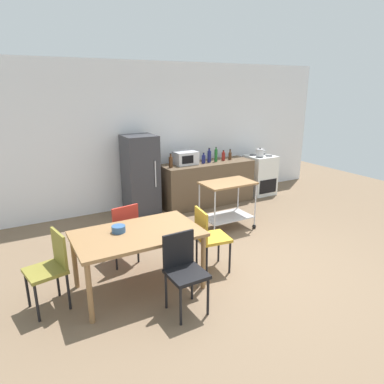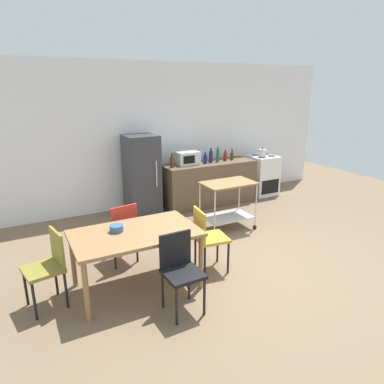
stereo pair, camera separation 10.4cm
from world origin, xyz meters
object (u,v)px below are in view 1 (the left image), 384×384
at_px(refrigerator, 141,176).
at_px(fruit_bowl, 119,229).
at_px(bottle_soda, 209,156).
at_px(bottle_hot_sauce, 223,156).
at_px(chair_mustard, 209,235).
at_px(stove_oven, 260,175).
at_px(bottle_wine, 171,162).
at_px(microwave, 185,158).
at_px(dining_table, 138,238).
at_px(kitchen_cart, 227,198).
at_px(bottle_soy_sauce, 204,159).
at_px(chair_olive, 51,265).
at_px(chair_black, 184,267).
at_px(chair_red, 122,229).
at_px(kettle, 260,153).
at_px(bottle_sparkling_water, 216,155).
at_px(bottle_sesame_oil, 230,156).

height_order(refrigerator, fruit_bowl, refrigerator).
height_order(bottle_soda, bottle_hot_sauce, bottle_soda).
bearing_deg(chair_mustard, stove_oven, -42.75).
relative_size(bottle_wine, microwave, 0.61).
relative_size(stove_oven, bottle_wine, 3.28).
relative_size(dining_table, bottle_wine, 5.35).
distance_m(kitchen_cart, bottle_soy_sauce, 1.41).
xyz_separation_m(kitchen_cart, fruit_bowl, (-2.22, -0.92, 0.22)).
bearing_deg(chair_olive, bottle_soy_sauce, 112.76).
xyz_separation_m(bottle_soda, bottle_hot_sauce, (0.36, 0.01, -0.03)).
height_order(bottle_wine, bottle_hot_sauce, bottle_wine).
distance_m(chair_mustard, chair_black, 0.91).
bearing_deg(bottle_wine, chair_red, -133.41).
bearing_deg(kettle, bottle_soda, 176.35).
bearing_deg(chair_olive, bottle_soda, 111.91).
height_order(chair_mustard, microwave, microwave).
height_order(bottle_wine, bottle_sparkling_water, bottle_sparkling_water).
bearing_deg(dining_table, bottle_soy_sauce, 45.23).
height_order(kitchen_cart, bottle_sesame_oil, bottle_sesame_oil).
relative_size(bottle_sparkling_water, fruit_bowl, 1.88).
distance_m(chair_mustard, bottle_sparkling_water, 2.97).
xyz_separation_m(bottle_sparkling_water, kettle, (1.13, -0.06, -0.03)).
relative_size(bottle_wine, bottle_hot_sauce, 1.26).
bearing_deg(kitchen_cart, chair_mustard, -134.06).
height_order(chair_mustard, bottle_soy_sauce, bottle_soy_sauce).
distance_m(bottle_wine, kettle, 2.20).
bearing_deg(bottle_sesame_oil, bottle_sparkling_water, -174.93).
bearing_deg(bottle_sparkling_water, refrigerator, 176.01).
bearing_deg(kettle, dining_table, -148.69).
bearing_deg(stove_oven, microwave, 178.50).
relative_size(bottle_sparkling_water, bottle_sesame_oil, 1.37).
bearing_deg(bottle_sesame_oil, stove_oven, -0.04).
relative_size(chair_red, bottle_hot_sauce, 3.99).
bearing_deg(microwave, refrigerator, 178.19).
bearing_deg(chair_black, bottle_sesame_oil, 46.29).
distance_m(microwave, bottle_soy_sauce, 0.38).
height_order(chair_red, bottle_wine, bottle_wine).
distance_m(microwave, bottle_sesame_oil, 1.07).
relative_size(dining_table, chair_black, 1.69).
bearing_deg(bottle_sparkling_water, chair_black, -128.07).
distance_m(chair_red, bottle_sesame_oil, 3.47).
relative_size(bottle_sparkling_water, bottle_hot_sauce, 1.38).
bearing_deg(kitchen_cart, bottle_hot_sauce, 58.92).
bearing_deg(dining_table, fruit_bowl, 149.23).
height_order(microwave, bottle_hot_sauce, microwave).
relative_size(bottle_wine, bottle_soda, 0.94).
xyz_separation_m(chair_black, bottle_sesame_oil, (2.74, 3.04, 0.47)).
relative_size(dining_table, bottle_hot_sauce, 6.72).
xyz_separation_m(kitchen_cart, bottle_sparkling_water, (0.61, 1.32, 0.46)).
bearing_deg(bottle_sparkling_water, microwave, 172.94).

